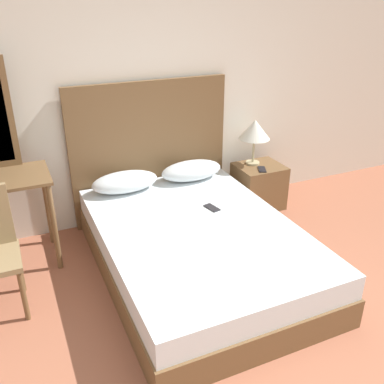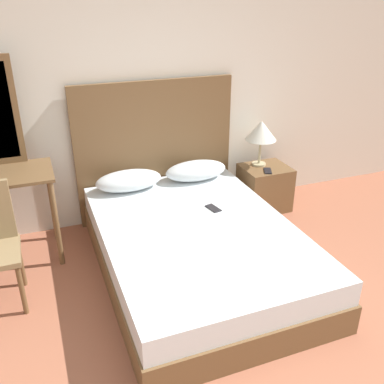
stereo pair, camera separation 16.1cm
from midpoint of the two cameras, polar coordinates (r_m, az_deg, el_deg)
name	(u,v)px [view 1 (the left image)]	position (r m, az deg, el deg)	size (l,w,h in m)	color
wall_back	(129,81)	(4.02, -9.55, 14.40)	(10.00, 0.06, 2.70)	silver
bed	(197,249)	(3.46, -0.62, -7.62)	(1.47, 2.11, 0.42)	brown
headboard	(151,152)	(4.17, -6.65, 5.35)	(1.55, 0.05, 1.36)	brown
pillow_left	(125,182)	(3.95, -10.09, 1.31)	(0.61, 0.30, 0.18)	silver
pillow_right	(191,171)	(4.14, -1.19, 2.87)	(0.61, 0.30, 0.18)	silver
phone_on_bed	(212,208)	(3.61, 1.40, -2.12)	(0.10, 0.16, 0.01)	#232328
nightstand	(258,186)	(4.52, 7.84, 0.78)	(0.47, 0.41, 0.46)	brown
table_lamp	(255,130)	(4.36, 7.31, 8.16)	(0.31, 0.31, 0.46)	tan
phone_on_nightstand	(262,169)	(4.33, 8.27, 3.00)	(0.13, 0.17, 0.01)	black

